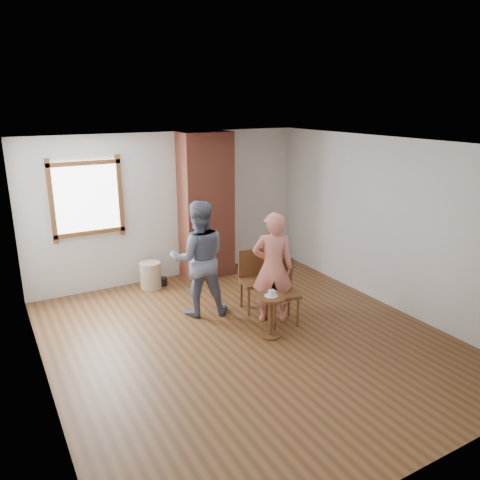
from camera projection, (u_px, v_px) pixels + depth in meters
name	position (u px, v px, depth m)	size (l,w,h in m)	color
ground	(248.00, 339.00, 6.33)	(5.50, 5.50, 0.00)	brown
room_shell	(222.00, 201.00, 6.29)	(5.04, 5.52, 2.62)	silver
brick_chimney	(206.00, 206.00, 8.32)	(0.90, 0.50, 2.60)	#AC513D
stoneware_crock	(151.00, 275.00, 8.02)	(0.36, 0.36, 0.46)	#C7AE90
dark_pot	(163.00, 281.00, 8.17)	(0.14, 0.14, 0.14)	black
dining_chair_left	(254.00, 277.00, 7.15)	(0.51, 0.51, 0.92)	brown
dining_chair_right	(281.00, 288.00, 6.73)	(0.51, 0.51, 0.91)	brown
side_table	(271.00, 309.00, 6.30)	(0.40, 0.40, 0.60)	brown
cake_plate	(271.00, 296.00, 6.24)	(0.18, 0.18, 0.01)	white
cake_slice	(272.00, 293.00, 6.24)	(0.08, 0.07, 0.06)	white
man	(199.00, 259.00, 6.88)	(0.85, 0.66, 1.74)	#16203D
person_pink	(273.00, 268.00, 6.66)	(0.60, 0.39, 1.63)	#F18678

